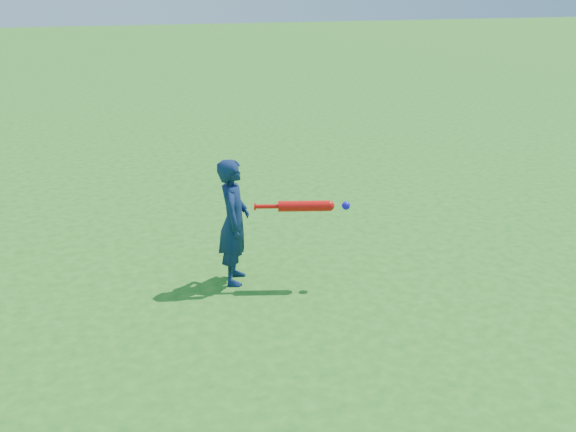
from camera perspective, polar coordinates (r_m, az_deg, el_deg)
The scene contains 3 objects.
ground at distance 5.84m, azimuth 2.30°, elevation -7.19°, with size 80.00×80.00×0.00m, color #216B19.
child at distance 5.93m, azimuth -4.83°, elevation -0.53°, with size 0.43×0.29×1.19m, color #0F1F46.
bat_swing at distance 5.82m, azimuth 1.79°, elevation 0.89°, with size 0.85×0.30×0.10m.
Camera 1 is at (-1.80, -4.87, 2.68)m, focal length 40.00 mm.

